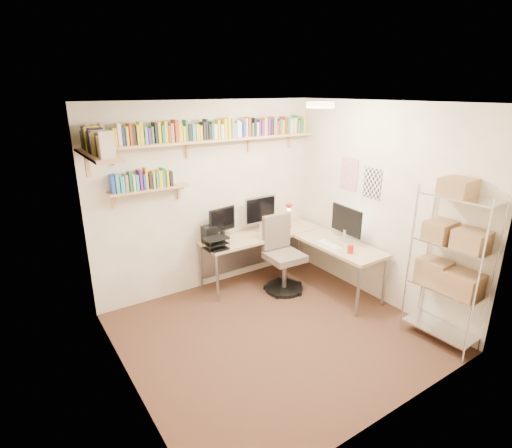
% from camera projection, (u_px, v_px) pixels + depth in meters
% --- Properties ---
extents(ground, '(3.20, 3.20, 0.00)m').
position_uv_depth(ground, '(275.00, 332.00, 4.53)').
color(ground, '#442D1D').
rests_on(ground, ground).
extents(room_shell, '(3.24, 3.04, 2.52)m').
position_uv_depth(room_shell, '(278.00, 201.00, 4.04)').
color(room_shell, '#C1B09D').
rests_on(room_shell, ground).
extents(wall_shelves, '(3.12, 1.09, 0.80)m').
position_uv_depth(wall_shelves, '(183.00, 143.00, 4.67)').
color(wall_shelves, '#DEAB7D').
rests_on(wall_shelves, ground).
extents(corner_desk, '(1.86, 1.81, 1.21)m').
position_uv_depth(corner_desk, '(274.00, 238.00, 5.45)').
color(corner_desk, tan).
rests_on(corner_desk, ground).
extents(office_chair, '(0.54, 0.55, 1.03)m').
position_uv_depth(office_chair, '(282.00, 259.00, 5.40)').
color(office_chair, black).
rests_on(office_chair, ground).
extents(wire_rack, '(0.40, 0.76, 1.80)m').
position_uv_depth(wire_rack, '(452.00, 252.00, 4.08)').
color(wire_rack, silver).
rests_on(wire_rack, ground).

